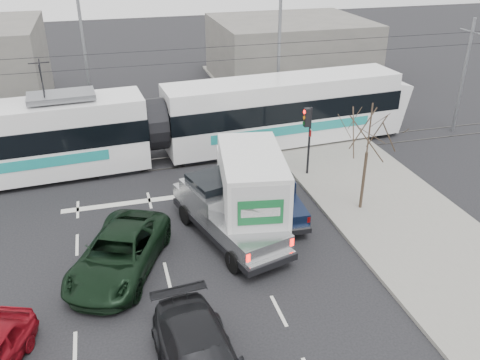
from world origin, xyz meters
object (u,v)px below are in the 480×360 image
object	(u,v)px
bare_tree	(369,133)
street_lamp_near	(276,47)
traffic_signal	(308,127)
silver_pickup	(225,210)
navy_pickup	(275,195)
green_car	(119,253)
street_lamp_far	(81,51)
tram	(154,126)
box_truck	(250,187)

from	to	relation	value
bare_tree	street_lamp_near	distance (m)	11.58
traffic_signal	silver_pickup	size ratio (longest dim) A/B	0.53
street_lamp_near	navy_pickup	distance (m)	12.05
green_car	traffic_signal	bearing A→B (deg)	54.72
street_lamp_far	green_car	bearing A→B (deg)	-86.86
silver_pickup	green_car	bearing A→B (deg)	-177.98
street_lamp_far	tram	world-z (taller)	street_lamp_far
traffic_signal	street_lamp_near	distance (m)	7.91
tram	box_truck	xyz separation A→B (m)	(3.15, -7.67, -0.34)
navy_pickup	silver_pickup	bearing A→B (deg)	-154.39
street_lamp_near	green_car	world-z (taller)	street_lamp_near
navy_pickup	bare_tree	bearing A→B (deg)	-8.70
street_lamp_near	tram	distance (m)	9.35
bare_tree	box_truck	world-z (taller)	bare_tree
street_lamp_near	street_lamp_far	xyz separation A→B (m)	(-11.50, 2.00, 0.00)
street_lamp_near	street_lamp_far	bearing A→B (deg)	170.13
street_lamp_near	green_car	size ratio (longest dim) A/B	1.58
tram	silver_pickup	bearing A→B (deg)	-81.36
traffic_signal	box_truck	bearing A→B (deg)	-137.84
silver_pickup	green_car	distance (m)	4.68
bare_tree	box_truck	bearing A→B (deg)	177.02
silver_pickup	street_lamp_near	bearing A→B (deg)	46.25
green_car	navy_pickup	bearing A→B (deg)	44.19
bare_tree	street_lamp_far	world-z (taller)	street_lamp_far
traffic_signal	green_car	bearing A→B (deg)	-149.62
traffic_signal	green_car	world-z (taller)	traffic_signal
box_truck	navy_pickup	size ratio (longest dim) A/B	1.60
bare_tree	silver_pickup	bearing A→B (deg)	-177.21
box_truck	navy_pickup	xyz separation A→B (m)	(1.34, 0.51, -0.81)
traffic_signal	navy_pickup	size ratio (longest dim) A/B	0.77
bare_tree	green_car	distance (m)	11.49
street_lamp_near	tram	xyz separation A→B (m)	(-8.10, -3.55, -3.01)
navy_pickup	street_lamp_near	bearing A→B (deg)	74.07
box_truck	navy_pickup	bearing A→B (deg)	30.02
navy_pickup	green_car	bearing A→B (deg)	-157.45
silver_pickup	traffic_signal	bearing A→B (deg)	22.75
bare_tree	tram	bearing A→B (deg)	136.55
street_lamp_near	green_car	distance (m)	17.56
tram	navy_pickup	size ratio (longest dim) A/B	6.28
street_lamp_far	box_truck	world-z (taller)	street_lamp_far
bare_tree	green_car	bearing A→B (deg)	-170.87
bare_tree	street_lamp_far	bearing A→B (deg)	131.12
tram	navy_pickup	world-z (taller)	tram
traffic_signal	tram	distance (m)	8.29
bare_tree	street_lamp_near	size ratio (longest dim) A/B	0.56
street_lamp_near	box_truck	bearing A→B (deg)	-113.82
traffic_signal	tram	xyz separation A→B (m)	(-7.26, 3.95, -0.63)
street_lamp_near	street_lamp_far	size ratio (longest dim) A/B	1.00
box_truck	bare_tree	bearing A→B (deg)	6.14
street_lamp_far	tram	xyz separation A→B (m)	(3.40, -5.55, -3.01)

